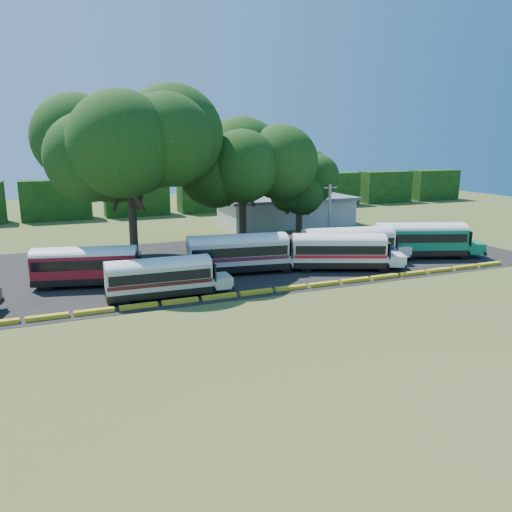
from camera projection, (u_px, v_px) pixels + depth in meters
name	position (u px, v px, depth m)	size (l,w,h in m)	color
ground	(243.00, 300.00, 37.20)	(160.00, 160.00, 0.00)	#3A551C
asphalt_strip	(208.00, 263.00, 48.40)	(64.00, 24.00, 0.02)	black
curb	(238.00, 294.00, 38.07)	(53.70, 0.45, 0.30)	gold
terminal_building	(286.00, 211.00, 70.47)	(19.00, 9.00, 4.00)	#BCB6AC
treeline_backdrop	(136.00, 197.00, 79.85)	(130.00, 4.00, 6.00)	black
bus_red	(89.00, 264.00, 40.44)	(10.24, 4.65, 3.27)	black
bus_cream_west	(161.00, 275.00, 37.28)	(9.54, 2.64, 3.11)	black
bus_cream_east	(240.00, 251.00, 44.40)	(11.09, 4.07, 3.56)	black
bus_white_red	(341.00, 249.00, 45.65)	(10.46, 6.24, 3.38)	black
bus_white_blue	(350.00, 243.00, 48.26)	(10.95, 4.45, 3.50)	black
bus_teal	(422.00, 238.00, 50.43)	(11.22, 6.19, 3.60)	black
tree_west	(129.00, 146.00, 47.01)	(12.97, 12.97, 15.91)	#322519
tree_center	(242.00, 154.00, 54.98)	(11.04, 11.04, 14.29)	#322519
tree_east	(300.00, 180.00, 59.10)	(7.54, 7.54, 9.95)	#322519
utility_pole	(329.00, 217.00, 52.97)	(1.60, 0.30, 7.22)	gray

